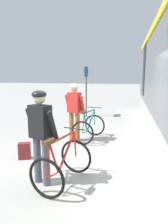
% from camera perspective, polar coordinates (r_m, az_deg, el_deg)
% --- Properties ---
extents(ground_plane, '(80.00, 80.00, 0.00)m').
position_cam_1_polar(ground_plane, '(4.90, 3.60, -14.14)').
color(ground_plane, '#A09E99').
extents(cyclist_near_in_red, '(0.66, 0.43, 1.76)m').
position_cam_1_polar(cyclist_near_in_red, '(6.20, -2.71, 1.33)').
color(cyclist_near_in_red, '#935B2D').
rests_on(cyclist_near_in_red, ground).
extents(cyclist_far_in_dark, '(0.66, 0.45, 1.76)m').
position_cam_1_polar(cyclist_far_in_dark, '(3.80, -12.00, -4.76)').
color(cyclist_far_in_dark, '#4C515B').
rests_on(cyclist_far_in_dark, ground).
extents(bicycle_near_teal, '(0.90, 1.19, 0.99)m').
position_cam_1_polar(bicycle_near_teal, '(6.42, 1.38, -4.30)').
color(bicycle_near_teal, black).
rests_on(bicycle_near_teal, ground).
extents(bicycle_far_red, '(0.95, 1.21, 0.99)m').
position_cam_1_polar(bicycle_far_red, '(3.93, -6.00, -14.18)').
color(bicycle_far_red, black).
rests_on(bicycle_far_red, ground).
extents(backpack_on_platform, '(0.32, 0.26, 0.40)m').
position_cam_1_polar(backpack_on_platform, '(5.28, -16.25, -10.35)').
color(backpack_on_platform, maroon).
rests_on(backpack_on_platform, ground).
extents(water_bottle_near_the_bikes, '(0.08, 0.08, 0.19)m').
position_cam_1_polar(water_bottle_near_the_bikes, '(4.21, -4.65, -17.10)').
color(water_bottle_near_the_bikes, silver).
rests_on(water_bottle_near_the_bikes, ground).
extents(water_bottle_by_the_backpack, '(0.07, 0.07, 0.23)m').
position_cam_1_polar(water_bottle_by_the_backpack, '(5.30, -16.87, -11.27)').
color(water_bottle_by_the_backpack, silver).
rests_on(water_bottle_by_the_backpack, ground).
extents(platform_sign_post, '(0.08, 0.70, 2.40)m').
position_cam_1_polar(platform_sign_post, '(9.77, 0.62, 8.04)').
color(platform_sign_post, '#595B60').
rests_on(platform_sign_post, ground).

